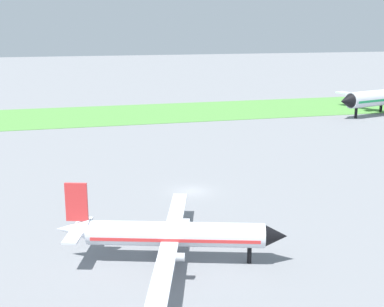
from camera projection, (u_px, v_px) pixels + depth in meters
ground_plane at (191, 191)px, 66.45m from camera, size 600.00×600.00×0.00m
grass_taxiway_strip at (127, 114)px, 123.27m from camera, size 360.00×28.00×0.08m
airplane_foreground_turboprop at (171, 234)px, 46.22m from camera, size 20.41×23.61×7.28m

